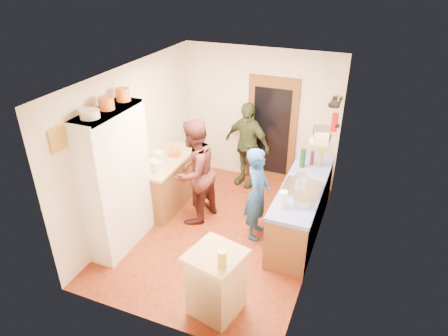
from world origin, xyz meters
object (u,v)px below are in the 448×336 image
Objects in this scene: right_counter_base at (301,210)px; island_base at (216,284)px; person_left at (197,172)px; hutch_body at (117,181)px; person_hob at (259,195)px; person_back at (247,145)px.

island_base is at bearing -107.04° from right_counter_base.
right_counter_base is at bearing 111.57° from person_left.
hutch_body is 1.44× the size of person_hob.
person_hob is 1.10m from person_left.
person_back reaches higher than right_counter_base.
hutch_body is 1.22× the size of person_left.
right_counter_base is 2.12m from island_base.
hutch_body is at bearing -152.53° from right_counter_base.
person_back is at bearing 139.06° from right_counter_base.
person_left reaches higher than person_back.
hutch_body is 2.13m from person_hob.
person_left is 1.08× the size of person_back.
island_base is 3.28m from person_back.
hutch_body is at bearing 111.87° from person_hob.
island_base is at bearing -21.18° from hutch_body.
person_back reaches higher than person_hob.
right_counter_base is 2.56× the size of island_base.
right_counter_base is at bearing -63.20° from person_hob.
hutch_body is 1.32m from person_left.
hutch_body reaches higher than person_left.
person_hob reaches higher than right_counter_base.
right_counter_base is 0.79m from person_hob.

